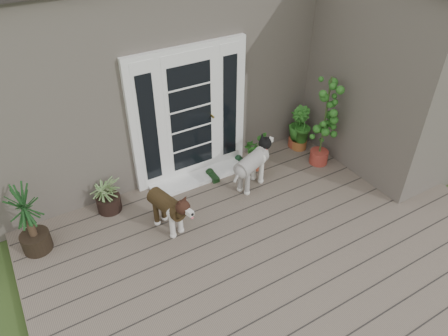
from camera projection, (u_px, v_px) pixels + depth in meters
deck at (282, 256)px, 5.53m from camera, size 6.20×4.60×0.12m
house_main at (148, 48)px, 7.60m from camera, size 7.40×4.00×3.10m
house_wing at (395, 76)px, 6.60m from camera, size 1.60×2.40×3.10m
door_unit at (190, 115)px, 6.30m from camera, size 1.90×0.14×2.15m
door_step at (198, 177)px, 6.78m from camera, size 1.60×0.40×0.05m
brindle_dog at (167, 211)px, 5.68m from camera, size 0.52×0.84×0.65m
white_dog at (251, 169)px, 6.44m from camera, size 0.88×0.62×0.68m
spider_plant at (107, 193)px, 6.01m from camera, size 0.76×0.76×0.63m
yucca at (28, 220)px, 5.26m from camera, size 0.80×0.80×1.03m
herb_a at (255, 155)px, 6.88m from camera, size 0.58×0.58×0.53m
herb_b at (300, 134)px, 7.36m from camera, size 0.46×0.46×0.58m
herb_c at (298, 131)px, 7.40m from camera, size 0.44×0.44×0.63m
sapling at (325, 121)px, 6.68m from camera, size 0.53×0.53×1.63m
clog_left at (213, 176)px, 6.77m from camera, size 0.17×0.34×0.10m
clog_right at (242, 161)px, 7.11m from camera, size 0.16×0.31×0.09m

